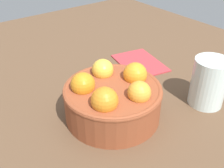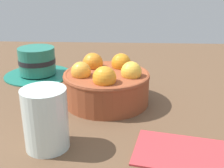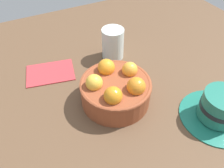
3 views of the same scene
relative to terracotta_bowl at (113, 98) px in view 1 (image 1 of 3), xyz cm
name	(u,v)px [view 1 (image 1 of 3)]	position (x,y,z in cm)	size (l,w,h in cm)	color
ground_plane	(113,125)	(0.00, -0.01, -6.23)	(122.09, 106.40, 4.70)	brown
terracotta_bowl	(113,98)	(0.00, 0.00, 0.00)	(16.74, 16.74, 8.92)	brown
water_glass	(209,82)	(-7.54, -16.31, 0.67)	(6.39, 6.39, 9.10)	silver
folded_napkin	(140,62)	(11.63, -17.15, -3.58)	(12.93, 9.26, 0.60)	#B23338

